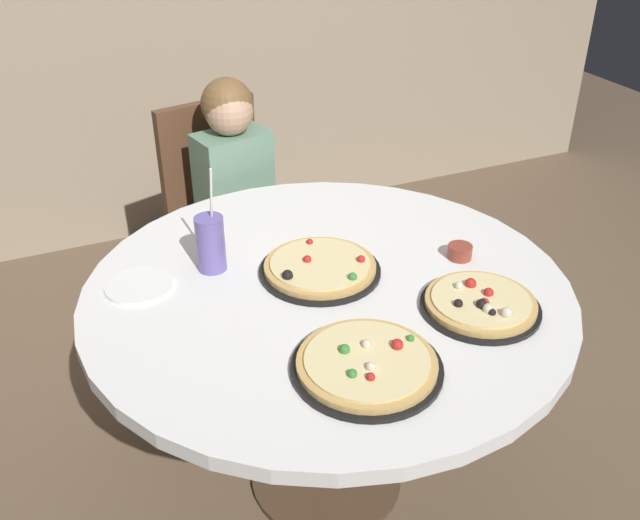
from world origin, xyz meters
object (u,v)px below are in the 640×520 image
at_px(diner_child, 247,242).
at_px(pizza_pepperoni, 320,268).
at_px(dining_table, 327,311).
at_px(sauce_bowl, 460,252).
at_px(chair_wooden, 224,212).
at_px(pizza_veggie, 367,364).
at_px(soda_cup, 211,243).
at_px(pizza_cheese, 481,304).
at_px(plate_small, 139,286).

distance_m(diner_child, pizza_pepperoni, 0.76).
distance_m(dining_table, sauce_bowl, 0.42).
xyz_separation_m(dining_table, sauce_bowl, (0.40, -0.02, 0.11)).
relative_size(dining_table, chair_wooden, 1.39).
distance_m(pizza_veggie, sauce_bowl, 0.58).
height_order(chair_wooden, soda_cup, soda_cup).
height_order(pizza_cheese, sauce_bowl, pizza_cheese).
relative_size(pizza_veggie, sauce_bowl, 4.97).
bearing_deg(pizza_veggie, pizza_cheese, 14.40).
distance_m(dining_table, diner_child, 0.78).
bearing_deg(plate_small, dining_table, -22.10).
height_order(pizza_veggie, soda_cup, soda_cup).
relative_size(sauce_bowl, plate_small, 0.39).
relative_size(dining_table, plate_small, 7.32).
bearing_deg(pizza_cheese, sauce_bowl, 68.26).
relative_size(chair_wooden, soda_cup, 3.09).
distance_m(pizza_cheese, soda_cup, 0.74).
bearing_deg(dining_table, soda_cup, 141.78).
xyz_separation_m(pizza_veggie, plate_small, (-0.40, 0.55, -0.01)).
relative_size(pizza_pepperoni, soda_cup, 1.10).
bearing_deg(sauce_bowl, plate_small, 166.26).
xyz_separation_m(chair_wooden, diner_child, (0.03, -0.18, -0.05)).
bearing_deg(pizza_veggie, sauce_bowl, 35.60).
height_order(pizza_veggie, pizza_cheese, same).
distance_m(pizza_cheese, sauce_bowl, 0.26).
relative_size(chair_wooden, plate_small, 5.28).
bearing_deg(sauce_bowl, pizza_veggie, -144.40).
distance_m(pizza_veggie, plate_small, 0.68).
bearing_deg(dining_table, plate_small, 157.90).
xyz_separation_m(diner_child, pizza_cheese, (0.29, -1.03, 0.28)).
relative_size(diner_child, sauce_bowl, 15.46).
xyz_separation_m(pizza_pepperoni, soda_cup, (-0.27, 0.14, 0.06)).
height_order(dining_table, soda_cup, soda_cup).
bearing_deg(diner_child, dining_table, -91.14).
bearing_deg(plate_small, pizza_pepperoni, -15.05).
distance_m(sauce_bowl, plate_small, 0.90).
height_order(soda_cup, plate_small, soda_cup).
height_order(diner_child, pizza_pepperoni, diner_child).
bearing_deg(chair_wooden, plate_small, -120.93).
xyz_separation_m(dining_table, diner_child, (0.02, 0.76, -0.18)).
relative_size(pizza_veggie, pizza_pepperoni, 1.03).
xyz_separation_m(diner_child, pizza_veggie, (-0.08, -1.12, 0.28)).
xyz_separation_m(pizza_veggie, sauce_bowl, (0.47, 0.34, 0.00)).
height_order(dining_table, chair_wooden, chair_wooden).
distance_m(dining_table, pizza_pepperoni, 0.12).
distance_m(pizza_pepperoni, plate_small, 0.49).
bearing_deg(pizza_pepperoni, dining_table, -95.00).
bearing_deg(chair_wooden, pizza_cheese, -74.80).
xyz_separation_m(dining_table, chair_wooden, (-0.02, 0.94, -0.13)).
bearing_deg(soda_cup, diner_child, 63.78).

